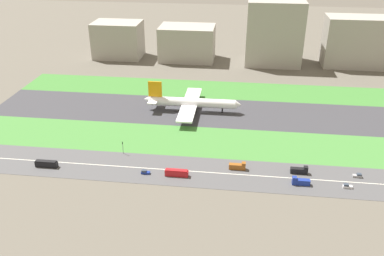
{
  "coord_description": "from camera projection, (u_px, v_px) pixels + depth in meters",
  "views": [
    {
      "loc": [
        23.46,
        -245.39,
        112.25
      ],
      "look_at": [
        -2.69,
        -36.5,
        6.0
      ],
      "focal_mm": 38.16,
      "sensor_mm": 36.0,
      "label": 1
    }
  ],
  "objects": [
    {
      "name": "runway",
      "position": [
        203.0,
        112.0,
        270.53
      ],
      "size": [
        280.0,
        46.0,
        0.1
      ],
      "primitive_type": "cube",
      "color": "#38383D",
      "rests_on": "ground_plane"
    },
    {
      "name": "truck_1",
      "position": [
        238.0,
        166.0,
        206.83
      ],
      "size": [
        8.4,
        2.5,
        4.0
      ],
      "color": "brown",
      "rests_on": "highway"
    },
    {
      "name": "office_tower",
      "position": [
        274.0,
        32.0,
        353.61
      ],
      "size": [
        47.69,
        38.12,
        54.82
      ],
      "primitive_type": "cube",
      "color": "#9E998E",
      "rests_on": "ground_plane"
    },
    {
      "name": "highway",
      "position": [
        188.0,
        171.0,
        205.86
      ],
      "size": [
        280.0,
        28.0,
        0.1
      ],
      "primitive_type": "cube",
      "color": "#4C4C4F",
      "rests_on": "ground_plane"
    },
    {
      "name": "cargo_warehouse",
      "position": [
        360.0,
        42.0,
        348.38
      ],
      "size": [
        59.56,
        28.21,
        42.25
      ],
      "primitive_type": "cube",
      "color": "#9E998E",
      "rests_on": "ground_plane"
    },
    {
      "name": "highway_centerline",
      "position": [
        188.0,
        171.0,
        205.84
      ],
      "size": [
        266.0,
        0.5,
        0.01
      ],
      "primitive_type": "cube",
      "color": "silver",
      "rests_on": "highway"
    },
    {
      "name": "bus_0",
      "position": [
        177.0,
        173.0,
        201.21
      ],
      "size": [
        11.6,
        2.5,
        3.5
      ],
      "rotation": [
        0.0,
        0.0,
        3.14
      ],
      "color": "#B2191E",
      "rests_on": "highway"
    },
    {
      "name": "truck_0",
      "position": [
        300.0,
        170.0,
        203.42
      ],
      "size": [
        8.4,
        2.5,
        4.0
      ],
      "color": "black",
      "rests_on": "highway"
    },
    {
      "name": "grass_median_north",
      "position": [
        208.0,
        89.0,
        306.85
      ],
      "size": [
        280.0,
        36.0,
        0.1
      ],
      "primitive_type": "cube",
      "color": "#3D7A33",
      "rests_on": "ground_plane"
    },
    {
      "name": "bus_1",
      "position": [
        46.0,
        164.0,
        208.7
      ],
      "size": [
        11.6,
        2.5,
        3.5
      ],
      "rotation": [
        0.0,
        0.0,
        3.14
      ],
      "color": "black",
      "rests_on": "highway"
    },
    {
      "name": "truck_2",
      "position": [
        300.0,
        182.0,
        194.63
      ],
      "size": [
        8.4,
        2.5,
        4.0
      ],
      "rotation": [
        0.0,
        0.0,
        3.14
      ],
      "color": "navy",
      "rests_on": "highway"
    },
    {
      "name": "traffic_light",
      "position": [
        123.0,
        147.0,
        219.61
      ],
      "size": [
        0.36,
        0.5,
        7.2
      ],
      "color": "#4C4C51",
      "rests_on": "highway"
    },
    {
      "name": "car_1",
      "position": [
        358.0,
        176.0,
        200.64
      ],
      "size": [
        4.4,
        1.8,
        2.0
      ],
      "color": "#99999E",
      "rests_on": "highway"
    },
    {
      "name": "terminal_building",
      "position": [
        118.0,
        40.0,
        374.26
      ],
      "size": [
        42.97,
        29.76,
        32.23
      ],
      "primitive_type": "cube",
      "color": "#9E998E",
      "rests_on": "ground_plane"
    },
    {
      "name": "fuel_tank_west",
      "position": [
        196.0,
        39.0,
        410.69
      ],
      "size": [
        23.09,
        23.09,
        14.61
      ],
      "primitive_type": "cylinder",
      "color": "silver",
      "rests_on": "ground_plane"
    },
    {
      "name": "grass_median_south",
      "position": [
        196.0,
        141.0,
        234.21
      ],
      "size": [
        280.0,
        36.0,
        0.1
      ],
      "primitive_type": "cube",
      "color": "#427F38",
      "rests_on": "ground_plane"
    },
    {
      "name": "car_2",
      "position": [
        145.0,
        172.0,
        203.38
      ],
      "size": [
        4.4,
        1.8,
        2.0
      ],
      "rotation": [
        0.0,
        0.0,
        3.14
      ],
      "color": "navy",
      "rests_on": "highway"
    },
    {
      "name": "hangar_building",
      "position": [
        187.0,
        43.0,
        367.59
      ],
      "size": [
        48.69,
        32.88,
        30.28
      ],
      "primitive_type": "cube",
      "color": "#9E998E",
      "rests_on": "ground_plane"
    },
    {
      "name": "ground_plane",
      "position": [
        203.0,
        112.0,
        270.55
      ],
      "size": [
        800.0,
        800.0,
        0.0
      ],
      "primitive_type": "plane",
      "color": "#5B564C"
    },
    {
      "name": "airliner",
      "position": [
        190.0,
        102.0,
        268.68
      ],
      "size": [
        65.0,
        56.0,
        19.7
      ],
      "color": "white",
      "rests_on": "runway"
    },
    {
      "name": "car_0",
      "position": [
        347.0,
        186.0,
        192.56
      ],
      "size": [
        4.4,
        1.8,
        2.0
      ],
      "rotation": [
        0.0,
        0.0,
        3.14
      ],
      "color": "silver",
      "rests_on": "highway"
    }
  ]
}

